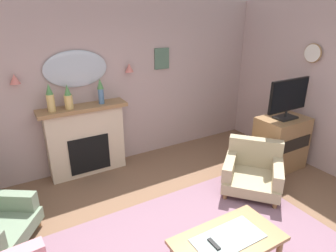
{
  "coord_description": "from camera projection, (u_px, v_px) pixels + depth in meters",
  "views": [
    {
      "loc": [
        -1.59,
        -1.7,
        2.52
      ],
      "look_at": [
        0.36,
        1.63,
        0.99
      ],
      "focal_mm": 30.9,
      "sensor_mm": 36.0,
      "label": 1
    }
  ],
  "objects": [
    {
      "name": "armchair_in_corner",
      "position": [
        253.0,
        170.0,
        4.35
      ],
      "size": [
        1.14,
        1.14,
        0.71
      ],
      "color": "tan",
      "rests_on": "ground"
    },
    {
      "name": "fireplace",
      "position": [
        86.0,
        141.0,
        4.69
      ],
      "size": [
        1.36,
        0.36,
        1.16
      ],
      "color": "beige",
      "rests_on": "ground"
    },
    {
      "name": "wall_sconce_right",
      "position": [
        129.0,
        68.0,
        4.76
      ],
      "size": [
        0.14,
        0.14,
        0.14
      ],
      "primitive_type": "cone",
      "color": "#D17066"
    },
    {
      "name": "mantel_vase_left",
      "position": [
        68.0,
        98.0,
        4.29
      ],
      "size": [
        0.12,
        0.12,
        0.37
      ],
      "color": "tan",
      "rests_on": "fireplace"
    },
    {
      "name": "wall_mirror",
      "position": [
        76.0,
        69.0,
        4.38
      ],
      "size": [
        0.96,
        0.06,
        0.56
      ],
      "primitive_type": "ellipsoid",
      "color": "#B2BCC6"
    },
    {
      "name": "framed_picture",
      "position": [
        162.0,
        59.0,
        5.08
      ],
      "size": [
        0.28,
        0.03,
        0.36
      ],
      "primitive_type": "cube",
      "color": "#4C6B56"
    },
    {
      "name": "wall_sconce_left",
      "position": [
        15.0,
        79.0,
        3.96
      ],
      "size": [
        0.14,
        0.14,
        0.14
      ],
      "primitive_type": "cone",
      "color": "#D17066"
    },
    {
      "name": "wall_clock",
      "position": [
        313.0,
        53.0,
        4.63
      ],
      "size": [
        0.04,
        0.31,
        0.31
      ],
      "color": "silver"
    },
    {
      "name": "coffee_table",
      "position": [
        228.0,
        243.0,
        2.86
      ],
      "size": [
        1.1,
        0.6,
        0.45
      ],
      "color": "olive",
      "rests_on": "ground"
    },
    {
      "name": "mantel_vase_right",
      "position": [
        50.0,
        98.0,
        4.16
      ],
      "size": [
        0.11,
        0.11,
        0.41
      ],
      "color": "tan",
      "rests_on": "fireplace"
    },
    {
      "name": "tv_cabinet",
      "position": [
        280.0,
        143.0,
        4.89
      ],
      "size": [
        0.8,
        0.57,
        0.9
      ],
      "color": "olive",
      "rests_on": "ground"
    },
    {
      "name": "tv_flatscreen",
      "position": [
        289.0,
        98.0,
        4.58
      ],
      "size": [
        0.84,
        0.24,
        0.65
      ],
      "color": "black",
      "rests_on": "tv_cabinet"
    },
    {
      "name": "mantel_vase_centre",
      "position": [
        101.0,
        91.0,
        4.51
      ],
      "size": [
        0.1,
        0.1,
        0.4
      ],
      "color": "#4C7093",
      "rests_on": "fireplace"
    },
    {
      "name": "wall_back",
      "position": [
        112.0,
        86.0,
        4.84
      ],
      "size": [
        6.7,
        0.1,
        2.73
      ],
      "primitive_type": "cube",
      "color": "#B29993",
      "rests_on": "ground"
    },
    {
      "name": "tv_remote",
      "position": [
        214.0,
        244.0,
        2.76
      ],
      "size": [
        0.04,
        0.16,
        0.02
      ],
      "primitive_type": "cube",
      "color": "black",
      "rests_on": "coffee_table"
    }
  ]
}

